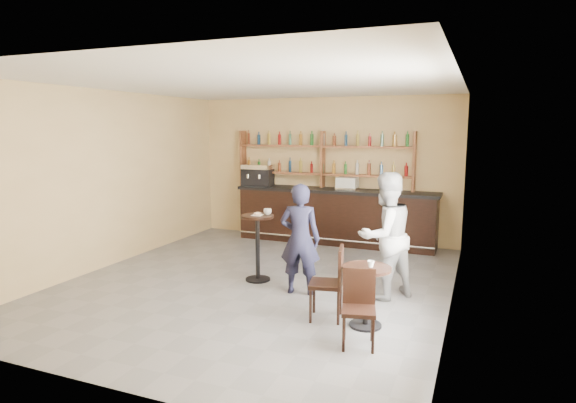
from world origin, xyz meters
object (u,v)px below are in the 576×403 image
at_px(chair_west, 326,283).
at_px(cafe_table, 366,297).
at_px(chair_south, 359,310).
at_px(patron_second, 385,236).
at_px(bar_counter, 335,216).
at_px(pastry_case, 347,184).
at_px(espresso_machine, 258,175).
at_px(pedestal_table, 258,248).
at_px(man_main, 300,239).

bearing_deg(chair_west, cafe_table, 73.23).
distance_m(chair_south, patron_second, 1.85).
bearing_deg(bar_counter, pastry_case, 0.00).
distance_m(cafe_table, chair_west, 0.56).
relative_size(chair_west, patron_second, 0.52).
bearing_deg(bar_counter, espresso_machine, 180.00).
height_order(pedestal_table, chair_west, pedestal_table).
height_order(bar_counter, man_main, man_main).
bearing_deg(cafe_table, chair_south, -85.24).
bearing_deg(chair_west, chair_south, 31.13).
relative_size(pedestal_table, chair_west, 1.12).
height_order(espresso_machine, pastry_case, espresso_machine).
height_order(espresso_machine, chair_west, espresso_machine).
height_order(bar_counter, chair_south, bar_counter).
xyz_separation_m(bar_counter, cafe_table, (1.66, -4.24, -0.21)).
height_order(pastry_case, pedestal_table, pastry_case).
height_order(bar_counter, pastry_case, pastry_case).
distance_m(espresso_machine, pastry_case, 2.14).
bearing_deg(cafe_table, patron_second, 89.73).
bearing_deg(chair_south, pastry_case, 92.79).
xyz_separation_m(pedestal_table, man_main, (0.87, -0.33, 0.30)).
bearing_deg(patron_second, cafe_table, 39.70).
relative_size(pastry_case, pedestal_table, 0.40).
height_order(cafe_table, patron_second, patron_second).
xyz_separation_m(pastry_case, patron_second, (1.41, -3.06, -0.39)).
xyz_separation_m(espresso_machine, pastry_case, (2.14, 0.00, -0.11)).
bearing_deg(pedestal_table, chair_west, -36.46).
relative_size(pastry_case, chair_west, 0.46).
relative_size(man_main, patron_second, 0.90).
distance_m(man_main, cafe_table, 1.57).
bearing_deg(man_main, cafe_table, 136.05).
bearing_deg(pedestal_table, chair_south, -39.86).
height_order(cafe_table, chair_west, chair_west).
xyz_separation_m(pedestal_table, chair_west, (1.55, -1.14, -0.06)).
bearing_deg(espresso_machine, pastry_case, -5.50).
relative_size(man_main, chair_south, 1.91).
bearing_deg(bar_counter, chair_south, -70.51).
height_order(pastry_case, chair_west, pastry_case).
bearing_deg(bar_counter, patron_second, -61.42).
bearing_deg(espresso_machine, patron_second, -46.29).
bearing_deg(man_main, patron_second, -174.58).
xyz_separation_m(pastry_case, chair_west, (0.85, -4.19, -0.84)).
height_order(man_main, cafe_table, man_main).
relative_size(espresso_machine, man_main, 0.40).
relative_size(pastry_case, cafe_table, 0.57).
bearing_deg(chair_west, patron_second, 142.18).
bearing_deg(chair_south, cafe_table, 80.84).
height_order(bar_counter, chair_west, bar_counter).
relative_size(bar_counter, pedestal_table, 4.02).
xyz_separation_m(pastry_case, pedestal_table, (-0.70, -3.04, -0.78)).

